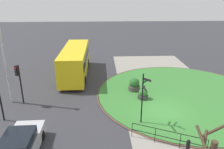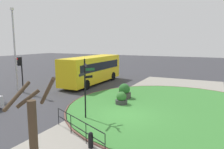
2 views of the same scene
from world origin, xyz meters
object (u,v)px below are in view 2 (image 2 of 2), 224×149
at_px(bollard_foreground, 91,140).
at_px(traffic_light_far, 20,67).
at_px(bus_yellow, 92,69).
at_px(street_tree_bare, 33,134).
at_px(planter_kerbside, 121,99).
at_px(signpost_directional, 85,84).
at_px(lamppost_tall, 15,47).
at_px(planter_near_signpost, 124,92).

height_order(bollard_foreground, traffic_light_far, traffic_light_far).
relative_size(bus_yellow, street_tree_bare, 2.63).
relative_size(traffic_light_far, planter_kerbside, 3.21).
height_order(bollard_foreground, planter_kerbside, planter_kerbside).
xyz_separation_m(bus_yellow, traffic_light_far, (-6.68, 3.67, 0.79)).
xyz_separation_m(signpost_directional, planter_kerbside, (3.66, -0.77, -1.72)).
height_order(bus_yellow, lamppost_tall, lamppost_tall).
height_order(signpost_directional, planter_near_signpost, signpost_directional).
relative_size(lamppost_tall, street_tree_bare, 2.15).
height_order(signpost_directional, planter_kerbside, signpost_directional).
xyz_separation_m(bus_yellow, street_tree_bare, (-15.89, -7.36, 0.10)).
xyz_separation_m(traffic_light_far, street_tree_bare, (-9.21, -11.03, -0.68)).
bearing_deg(signpost_directional, bus_yellow, 29.08).
xyz_separation_m(bus_yellow, planter_kerbside, (-6.38, -6.35, -1.19)).
distance_m(bollard_foreground, planter_kerbside, 6.76).
distance_m(lamppost_tall, planter_kerbside, 11.64).
height_order(bollard_foreground, planter_near_signpost, planter_near_signpost).
bearing_deg(bus_yellow, bollard_foreground, -149.19).
bearing_deg(bus_yellow, traffic_light_far, 151.32).
bearing_deg(planter_kerbside, traffic_light_far, 91.67).
height_order(bus_yellow, traffic_light_far, traffic_light_far).
xyz_separation_m(bollard_foreground, planter_near_signpost, (8.39, 1.87, 0.19)).
height_order(signpost_directional, street_tree_bare, signpost_directional).
bearing_deg(bollard_foreground, bus_yellow, 30.70).
relative_size(bollard_foreground, lamppost_tall, 0.10).
xyz_separation_m(bollard_foreground, lamppost_tall, (6.69, 12.40, 3.80)).
bearing_deg(planter_near_signpost, bollard_foreground, -167.46).
xyz_separation_m(planter_kerbside, street_tree_bare, (-9.50, -1.01, 1.29)).
bearing_deg(bus_yellow, signpost_directional, -150.82).
xyz_separation_m(planter_near_signpost, planter_kerbside, (-1.77, -0.50, -0.12)).
relative_size(bollard_foreground, bus_yellow, 0.08).
distance_m(traffic_light_far, planter_near_signpost, 9.92).
distance_m(signpost_directional, traffic_light_far, 9.85).
bearing_deg(traffic_light_far, signpost_directional, 83.18).
height_order(bollard_foreground, lamppost_tall, lamppost_tall).
xyz_separation_m(bollard_foreground, street_tree_bare, (-2.88, 0.36, 1.36)).
xyz_separation_m(bus_yellow, planter_near_signpost, (-4.61, -5.85, -1.07)).
height_order(signpost_directional, lamppost_tall, lamppost_tall).
bearing_deg(signpost_directional, planter_near_signpost, -2.82).
relative_size(bollard_foreground, street_tree_bare, 0.21).
bearing_deg(traffic_light_far, lamppost_tall, -96.67).
bearing_deg(lamppost_tall, signpost_directional, -110.01).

